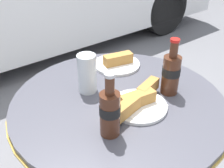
{
  "coord_description": "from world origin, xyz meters",
  "views": [
    {
      "loc": [
        -0.54,
        -0.65,
        1.3
      ],
      "look_at": [
        0.0,
        0.04,
        0.75
      ],
      "focal_mm": 45.0,
      "sensor_mm": 36.0,
      "label": 1
    }
  ],
  "objects_px": {
    "bistro_table": "(118,126)",
    "lunch_plate_near": "(137,102)",
    "cola_bottle_left": "(171,73)",
    "cola_bottle_right": "(110,111)",
    "lunch_plate_far": "(117,63)",
    "drinking_glass": "(87,75)"
  },
  "relations": [
    {
      "from": "lunch_plate_near",
      "to": "drinking_glass",
      "type": "bearing_deg",
      "value": 110.63
    },
    {
      "from": "bistro_table",
      "to": "cola_bottle_left",
      "type": "distance_m",
      "value": 0.29
    },
    {
      "from": "drinking_glass",
      "to": "lunch_plate_far",
      "type": "xyz_separation_m",
      "value": [
        0.22,
        0.09,
        -0.05
      ]
    },
    {
      "from": "bistro_table",
      "to": "cola_bottle_left",
      "type": "xyz_separation_m",
      "value": [
        0.19,
        -0.08,
        0.21
      ]
    },
    {
      "from": "cola_bottle_left",
      "to": "lunch_plate_near",
      "type": "height_order",
      "value": "cola_bottle_left"
    },
    {
      "from": "cola_bottle_left",
      "to": "lunch_plate_near",
      "type": "bearing_deg",
      "value": 179.85
    },
    {
      "from": "cola_bottle_left",
      "to": "lunch_plate_far",
      "type": "relative_size",
      "value": 1.07
    },
    {
      "from": "cola_bottle_right",
      "to": "lunch_plate_far",
      "type": "relative_size",
      "value": 1.06
    },
    {
      "from": "lunch_plate_near",
      "to": "cola_bottle_right",
      "type": "bearing_deg",
      "value": -163.28
    },
    {
      "from": "lunch_plate_far",
      "to": "cola_bottle_left",
      "type": "bearing_deg",
      "value": -85.32
    },
    {
      "from": "cola_bottle_right",
      "to": "lunch_plate_near",
      "type": "bearing_deg",
      "value": 16.72
    },
    {
      "from": "bistro_table",
      "to": "lunch_plate_far",
      "type": "xyz_separation_m",
      "value": [
        0.16,
        0.21,
        0.14
      ]
    },
    {
      "from": "drinking_glass",
      "to": "cola_bottle_left",
      "type": "bearing_deg",
      "value": -39.74
    },
    {
      "from": "drinking_glass",
      "to": "lunch_plate_far",
      "type": "height_order",
      "value": "drinking_glass"
    },
    {
      "from": "cola_bottle_right",
      "to": "cola_bottle_left",
      "type": "bearing_deg",
      "value": 8.21
    },
    {
      "from": "bistro_table",
      "to": "lunch_plate_near",
      "type": "distance_m",
      "value": 0.17
    },
    {
      "from": "bistro_table",
      "to": "drinking_glass",
      "type": "bearing_deg",
      "value": 113.74
    },
    {
      "from": "cola_bottle_left",
      "to": "lunch_plate_far",
      "type": "xyz_separation_m",
      "value": [
        -0.02,
        0.29,
        -0.07
      ]
    },
    {
      "from": "drinking_glass",
      "to": "bistro_table",
      "type": "bearing_deg",
      "value": -66.26
    },
    {
      "from": "cola_bottle_left",
      "to": "drinking_glass",
      "type": "bearing_deg",
      "value": 140.26
    },
    {
      "from": "cola_bottle_left",
      "to": "cola_bottle_right",
      "type": "relative_size",
      "value": 1.01
    },
    {
      "from": "drinking_glass",
      "to": "lunch_plate_far",
      "type": "distance_m",
      "value": 0.24
    }
  ]
}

